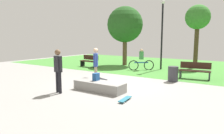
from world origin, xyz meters
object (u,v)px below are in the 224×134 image
Objects in this scene: skater_watching at (96,63)px; tree_tall_oak at (125,25)px; skateboard_spare at (102,79)px; skateboard_by_ledge at (125,99)px; trash_bin at (173,74)px; concrete_ledge at (99,86)px; tree_broad_elm at (198,19)px; backpack_on_ledge at (96,77)px; park_bench_near_lamppost at (89,61)px; park_bench_center_lawn at (195,70)px; lamp_post at (162,28)px; cyclist_on_bicycle at (141,61)px; skater_performing_trick at (58,68)px.

skater_watching is 7.69m from tree_tall_oak.
skateboard_spare is at bearing 106.37° from skater_watching.
trash_bin is at bearing 84.99° from skateboard_by_ledge.
tree_broad_elm reaches higher than concrete_ledge.
backpack_on_ledge is 4.19m from trash_bin.
park_bench_near_lamppost is 7.92m from park_bench_center_lawn.
skateboard_spare is at bearing -70.49° from tree_tall_oak.
tree_broad_elm is at bearing 79.57° from concrete_ledge.
park_bench_center_lawn is 4.41m from lamp_post.
park_bench_center_lawn is at bearing -18.12° from cyclist_on_bicycle.
tree_broad_elm is at bearing 91.91° from trash_bin.
tree_broad_elm is (2.96, 10.96, 2.62)m from skater_performing_trick.
cyclist_on_bicycle is at bearing 99.69° from concrete_ledge.
skater_watching reaches higher than skateboard_spare.
backpack_on_ledge is 1.66m from skater_performing_trick.
concrete_ledge is 7.49m from park_bench_near_lamppost.
skater_watching is 0.37× the size of tree_tall_oak.
lamp_post is at bearing 20.68° from park_bench_near_lamppost.
park_bench_near_lamppost is at bearing -140.21° from backpack_on_ledge.
backpack_on_ledge is 0.07× the size of tree_broad_elm.
park_bench_near_lamppost is (-3.96, 6.65, -0.57)m from skater_performing_trick.
skateboard_spare is (-0.09, 3.06, -0.98)m from skater_performing_trick.
tree_broad_elm is (1.80, 9.76, 3.47)m from concrete_ledge.
skater_performing_trick is at bearing -122.47° from park_bench_center_lawn.
tree_broad_elm is at bearing 89.06° from skateboard_by_ledge.
skateboard_by_ledge is 0.17× the size of tree_tall_oak.
tree_tall_oak is at bearing 103.79° from skater_performing_trick.
tree_broad_elm reaches higher than backpack_on_ledge.
tree_tall_oak reaches higher than concrete_ledge.
tree_broad_elm is (0.17, 10.38, 3.60)m from skateboard_by_ledge.
skateboard_spare is 0.50× the size of park_bench_near_lamppost.
skateboard_by_ledge is (1.63, -0.62, -0.13)m from concrete_ledge.
concrete_ledge is 2.78× the size of skateboard_spare.
lamp_post is at bearing 90.33° from concrete_ledge.
cyclist_on_bicycle is (-3.07, 2.63, 0.24)m from trash_bin.
park_bench_center_lawn is (1.16, 5.63, 0.42)m from skateboard_by_ledge.
backpack_on_ledge is 0.19× the size of park_bench_center_lawn.
park_bench_near_lamppost is 0.35× the size of tree_broad_elm.
park_bench_center_lawn is 7.43m from tree_tall_oak.
backpack_on_ledge is at bearing -82.55° from cyclist_on_bicycle.
lamp_post is at bearing 82.55° from skater_performing_trick.
park_bench_center_lawn is (3.79, 3.97, -0.55)m from skater_watching.
skateboard_spare is at bearing -92.33° from cyclist_on_bicycle.
trash_bin reaches higher than skateboard_spare.
skateboard_by_ledge is (1.89, -0.73, -0.49)m from backpack_on_ledge.
skateboard_spare is (-1.25, 1.86, -0.13)m from concrete_ledge.
skater_performing_trick is at bearing -168.31° from skateboard_by_ledge.
skateboard_spare is 0.50× the size of park_bench_center_lawn.
park_bench_near_lamppost is 0.34× the size of tree_tall_oak.
backpack_on_ledge is at bearing -122.76° from trash_bin.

